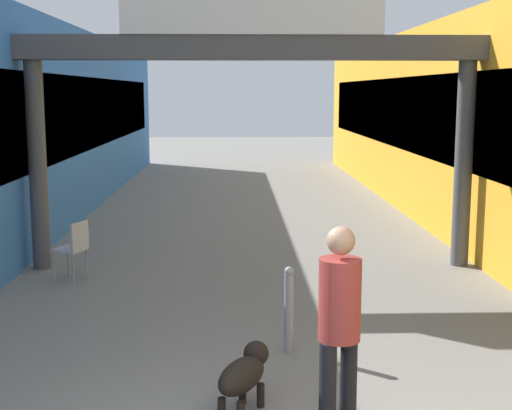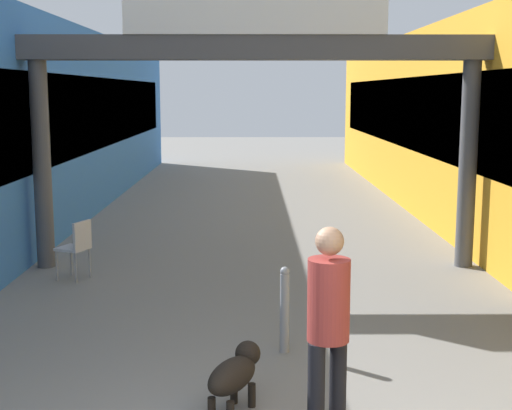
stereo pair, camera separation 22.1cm
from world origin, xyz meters
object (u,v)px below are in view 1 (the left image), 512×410
at_px(cafe_chair_aluminium_nearer, 74,245).
at_px(bollard_post_metal, 289,309).
at_px(pedestrian_with_dog, 339,317).
at_px(dog_on_leash, 245,373).

bearing_deg(cafe_chair_aluminium_nearer, bollard_post_metal, -45.57).
xyz_separation_m(pedestrian_with_dog, bollard_post_metal, (-0.26, 1.89, -0.52)).
bearing_deg(dog_on_leash, cafe_chair_aluminium_nearer, 118.81).
bearing_deg(dog_on_leash, bollard_post_metal, 71.16).
bearing_deg(cafe_chair_aluminium_nearer, dog_on_leash, -61.19).
height_order(pedestrian_with_dog, bollard_post_metal, pedestrian_with_dog).
bearing_deg(bollard_post_metal, cafe_chair_aluminium_nearer, 134.43).
distance_m(pedestrian_with_dog, dog_on_leash, 1.08).
xyz_separation_m(dog_on_leash, bollard_post_metal, (0.49, 1.45, 0.12)).
bearing_deg(bollard_post_metal, pedestrian_with_dog, -82.20).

